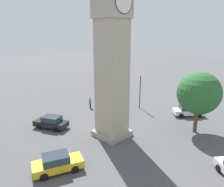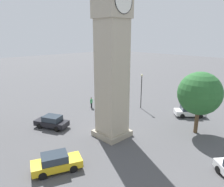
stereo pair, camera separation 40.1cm
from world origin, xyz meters
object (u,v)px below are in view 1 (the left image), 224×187
object	(u,v)px
car_white_side	(51,122)
tree	(199,93)
pedestrian	(90,102)
lamp_post	(140,86)
clock_tower	(112,13)
car_blue_kerb	(57,163)
car_red_corner	(188,111)

from	to	relation	value
car_white_side	tree	distance (m)	17.70
pedestrian	tree	bearing A→B (deg)	-78.02
car_white_side	lamp_post	size ratio (longest dim) A/B	0.82
car_white_side	tree	xyz separation A→B (m)	(11.37, -12.97, 3.97)
clock_tower	tree	distance (m)	12.89
car_blue_kerb	tree	world-z (taller)	tree
car_red_corner	tree	distance (m)	6.58
clock_tower	pedestrian	distance (m)	15.69
car_red_corner	car_white_side	distance (m)	18.66
clock_tower	lamp_post	xyz separation A→B (m)	(9.74, 3.56, -9.52)
car_blue_kerb	tree	xyz separation A→B (m)	(15.39, -4.90, 3.97)
car_blue_kerb	clock_tower	bearing A→B (deg)	9.99
car_blue_kerb	pedestrian	distance (m)	16.00
pedestrian	tree	world-z (taller)	tree
car_blue_kerb	pedestrian	bearing A→B (deg)	40.65
pedestrian	tree	size ratio (longest dim) A/B	0.24
car_white_side	tree	world-z (taller)	tree
clock_tower	car_white_side	distance (m)	14.55
tree	lamp_post	world-z (taller)	tree
car_blue_kerb	car_red_corner	bearing A→B (deg)	-5.70
tree	lamp_post	distance (m)	10.15
clock_tower	car_red_corner	world-z (taller)	clock_tower
car_white_side	pedestrian	xyz separation A→B (m)	(8.12, 2.35, 0.25)
clock_tower	tree	size ratio (longest dim) A/B	3.11
car_red_corner	pedestrian	size ratio (longest dim) A/B	2.45
car_blue_kerb	car_red_corner	distance (m)	19.84
car_blue_kerb	lamp_post	xyz separation A→B (m)	(17.59, 4.95, 2.82)
car_blue_kerb	car_white_side	xyz separation A→B (m)	(4.01, 8.07, 0.00)
car_red_corner	lamp_post	distance (m)	7.78
car_blue_kerb	car_white_side	world-z (taller)	same
pedestrian	tree	distance (m)	16.10
car_blue_kerb	car_red_corner	xyz separation A→B (m)	(19.74, -1.97, 0.00)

